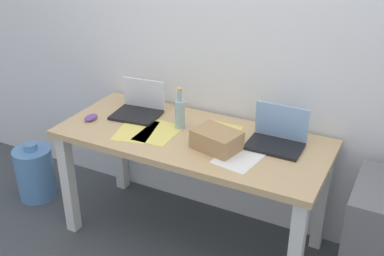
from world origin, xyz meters
TOP-DOWN VIEW (x-y plane):
  - ground_plane at (0.00, 0.00)m, footprint 8.00×8.00m
  - back_wall at (0.00, 0.41)m, footprint 5.20×0.08m
  - desk at (0.00, 0.00)m, footprint 1.60×0.69m
  - laptop_left at (-0.44, 0.11)m, footprint 0.31×0.27m
  - laptop_right at (0.48, 0.11)m, footprint 0.31×0.22m
  - beer_bottle at (-0.11, 0.06)m, footprint 0.06×0.06m
  - computer_mouse at (-0.66, -0.10)m, footprint 0.07×0.11m
  - cardboard_box at (0.19, -0.08)m, footprint 0.29×0.23m
  - paper_sheet_front_left at (-0.33, -0.10)m, footprint 0.27×0.34m
  - paper_sheet_front_right at (0.35, -0.10)m, footprint 0.25×0.32m
  - paper_yellow_folder at (-0.19, -0.06)m, footprint 0.22×0.30m
  - paper_sheet_near_back at (0.13, 0.09)m, footprint 0.21×0.30m
  - water_cooler_jug at (-1.23, -0.11)m, footprint 0.27×0.27m

SIDE VIEW (x-z plane):
  - ground_plane at x=0.00m, z-range 0.00..0.00m
  - water_cooler_jug at x=-1.23m, z-range -0.02..0.41m
  - desk at x=0.00m, z-range 0.26..1.01m
  - paper_sheet_front_left at x=-0.33m, z-range 0.74..0.75m
  - paper_sheet_front_right at x=0.35m, z-range 0.74..0.75m
  - paper_yellow_folder at x=-0.19m, z-range 0.74..0.75m
  - paper_sheet_near_back at x=0.13m, z-range 0.74..0.75m
  - computer_mouse at x=-0.66m, z-range 0.74..0.78m
  - laptop_left at x=-0.44m, z-range 0.68..0.89m
  - laptop_right at x=0.48m, z-range 0.68..0.90m
  - cardboard_box at x=0.19m, z-range 0.74..0.85m
  - beer_bottle at x=-0.11m, z-range 0.71..0.97m
  - back_wall at x=0.00m, z-range 0.00..2.60m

